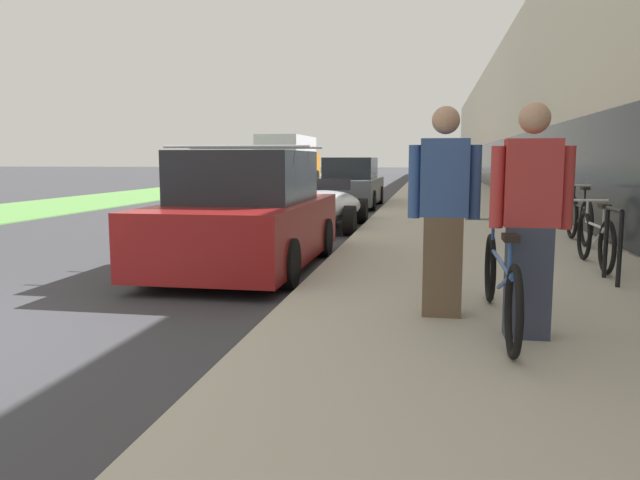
{
  "coord_description": "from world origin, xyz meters",
  "views": [
    {
      "loc": [
        5.4,
        -3.45,
        1.52
      ],
      "look_at": [
        2.24,
        14.27,
        -0.83
      ],
      "focal_mm": 35.0,
      "sensor_mm": 36.0,
      "label": 1
    }
  ],
  "objects_px": {
    "tandem_bicycle": "(500,283)",
    "cruiser_bike_nearest": "(595,239)",
    "person_bystander": "(444,212)",
    "parked_sedan_far": "(351,185)",
    "person_rider": "(530,221)",
    "moving_truck": "(290,161)",
    "parked_sedan_curbside": "(247,216)",
    "vintage_roadster_curbside": "(321,207)",
    "cruiser_bike_middle": "(579,219)",
    "bike_rack_hoop": "(613,237)"
  },
  "relations": [
    {
      "from": "person_rider",
      "to": "person_bystander",
      "type": "relative_size",
      "value": 0.98
    },
    {
      "from": "tandem_bicycle",
      "to": "cruiser_bike_nearest",
      "type": "relative_size",
      "value": 1.35
    },
    {
      "from": "tandem_bicycle",
      "to": "cruiser_bike_nearest",
      "type": "bearing_deg",
      "value": 64.56
    },
    {
      "from": "vintage_roadster_curbside",
      "to": "tandem_bicycle",
      "type": "bearing_deg",
      "value": -70.13
    },
    {
      "from": "bike_rack_hoop",
      "to": "vintage_roadster_curbside",
      "type": "distance_m",
      "value": 7.46
    },
    {
      "from": "parked_sedan_curbside",
      "to": "bike_rack_hoop",
      "type": "bearing_deg",
      "value": -10.98
    },
    {
      "from": "parked_sedan_curbside",
      "to": "parked_sedan_far",
      "type": "height_order",
      "value": "parked_sedan_curbside"
    },
    {
      "from": "cruiser_bike_nearest",
      "to": "cruiser_bike_middle",
      "type": "distance_m",
      "value": 2.49
    },
    {
      "from": "cruiser_bike_nearest",
      "to": "vintage_roadster_curbside",
      "type": "xyz_separation_m",
      "value": [
        -4.45,
        4.99,
        -0.03
      ]
    },
    {
      "from": "tandem_bicycle",
      "to": "cruiser_bike_nearest",
      "type": "height_order",
      "value": "cruiser_bike_nearest"
    },
    {
      "from": "tandem_bicycle",
      "to": "parked_sedan_far",
      "type": "bearing_deg",
      "value": 102.1
    },
    {
      "from": "tandem_bicycle",
      "to": "vintage_roadster_curbside",
      "type": "distance_m",
      "value": 8.67
    },
    {
      "from": "parked_sedan_far",
      "to": "bike_rack_hoop",
      "type": "bearing_deg",
      "value": -69.87
    },
    {
      "from": "bike_rack_hoop",
      "to": "cruiser_bike_nearest",
      "type": "relative_size",
      "value": 0.47
    },
    {
      "from": "person_rider",
      "to": "person_bystander",
      "type": "bearing_deg",
      "value": 138.11
    },
    {
      "from": "person_bystander",
      "to": "parked_sedan_far",
      "type": "bearing_deg",
      "value": 100.5
    },
    {
      "from": "person_rider",
      "to": "cruiser_bike_middle",
      "type": "bearing_deg",
      "value": 74.24
    },
    {
      "from": "person_bystander",
      "to": "parked_sedan_curbside",
      "type": "distance_m",
      "value": 3.78
    },
    {
      "from": "cruiser_bike_middle",
      "to": "bike_rack_hoop",
      "type": "bearing_deg",
      "value": -96.69
    },
    {
      "from": "person_rider",
      "to": "bike_rack_hoop",
      "type": "distance_m",
      "value": 2.75
    },
    {
      "from": "person_bystander",
      "to": "parked_sedan_curbside",
      "type": "height_order",
      "value": "person_bystander"
    },
    {
      "from": "person_bystander",
      "to": "parked_sedan_curbside",
      "type": "relative_size",
      "value": 0.44
    },
    {
      "from": "person_rider",
      "to": "moving_truck",
      "type": "bearing_deg",
      "value": 106.29
    },
    {
      "from": "person_rider",
      "to": "person_bystander",
      "type": "height_order",
      "value": "person_bystander"
    },
    {
      "from": "parked_sedan_far",
      "to": "moving_truck",
      "type": "xyz_separation_m",
      "value": [
        -5.33,
        14.63,
        0.7
      ]
    },
    {
      "from": "cruiser_bike_middle",
      "to": "vintage_roadster_curbside",
      "type": "relative_size",
      "value": 0.44
    },
    {
      "from": "person_rider",
      "to": "tandem_bicycle",
      "type": "bearing_deg",
      "value": 119.06
    },
    {
      "from": "vintage_roadster_curbside",
      "to": "parked_sedan_far",
      "type": "bearing_deg",
      "value": 91.47
    },
    {
      "from": "parked_sedan_far",
      "to": "vintage_roadster_curbside",
      "type": "bearing_deg",
      "value": -88.53
    },
    {
      "from": "parked_sedan_curbside",
      "to": "parked_sedan_far",
      "type": "bearing_deg",
      "value": 90.15
    },
    {
      "from": "cruiser_bike_middle",
      "to": "parked_sedan_far",
      "type": "xyz_separation_m",
      "value": [
        -4.95,
        8.87,
        0.17
      ]
    },
    {
      "from": "cruiser_bike_nearest",
      "to": "parked_sedan_curbside",
      "type": "height_order",
      "value": "parked_sedan_curbside"
    },
    {
      "from": "vintage_roadster_curbside",
      "to": "moving_truck",
      "type": "distance_m",
      "value": 21.7
    },
    {
      "from": "person_rider",
      "to": "cruiser_bike_middle",
      "type": "height_order",
      "value": "person_rider"
    },
    {
      "from": "vintage_roadster_curbside",
      "to": "person_bystander",
      "type": "bearing_deg",
      "value": -72.57
    },
    {
      "from": "parked_sedan_far",
      "to": "cruiser_bike_middle",
      "type": "bearing_deg",
      "value": -60.81
    },
    {
      "from": "tandem_bicycle",
      "to": "bike_rack_hoop",
      "type": "distance_m",
      "value": 2.56
    },
    {
      "from": "person_bystander",
      "to": "moving_truck",
      "type": "distance_m",
      "value": 29.94
    },
    {
      "from": "bike_rack_hoop",
      "to": "parked_sedan_far",
      "type": "distance_m",
      "value": 13.19
    },
    {
      "from": "person_rider",
      "to": "parked_sedan_curbside",
      "type": "xyz_separation_m",
      "value": [
        -3.25,
        3.29,
        -0.31
      ]
    },
    {
      "from": "cruiser_bike_nearest",
      "to": "vintage_roadster_curbside",
      "type": "relative_size",
      "value": 0.45
    },
    {
      "from": "bike_rack_hoop",
      "to": "parked_sedan_far",
      "type": "xyz_separation_m",
      "value": [
        -4.54,
        12.39,
        0.05
      ]
    },
    {
      "from": "parked_sedan_curbside",
      "to": "vintage_roadster_curbside",
      "type": "height_order",
      "value": "parked_sedan_curbside"
    },
    {
      "from": "tandem_bicycle",
      "to": "parked_sedan_curbside",
      "type": "height_order",
      "value": "parked_sedan_curbside"
    },
    {
      "from": "person_rider",
      "to": "parked_sedan_curbside",
      "type": "height_order",
      "value": "person_rider"
    },
    {
      "from": "bike_rack_hoop",
      "to": "moving_truck",
      "type": "distance_m",
      "value": 28.77
    },
    {
      "from": "vintage_roadster_curbside",
      "to": "moving_truck",
      "type": "height_order",
      "value": "moving_truck"
    },
    {
      "from": "tandem_bicycle",
      "to": "parked_sedan_curbside",
      "type": "relative_size",
      "value": 0.59
    },
    {
      "from": "bike_rack_hoop",
      "to": "parked_sedan_far",
      "type": "height_order",
      "value": "parked_sedan_far"
    },
    {
      "from": "person_rider",
      "to": "bike_rack_hoop",
      "type": "xyz_separation_m",
      "value": [
        1.26,
        2.42,
        -0.39
      ]
    }
  ]
}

